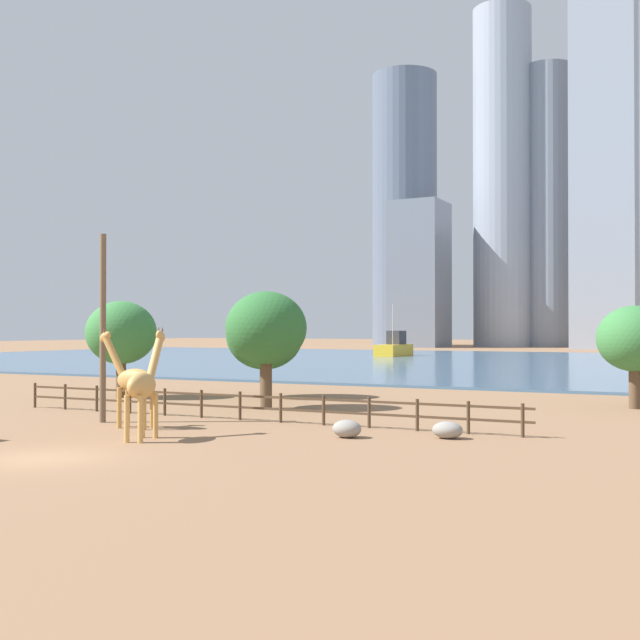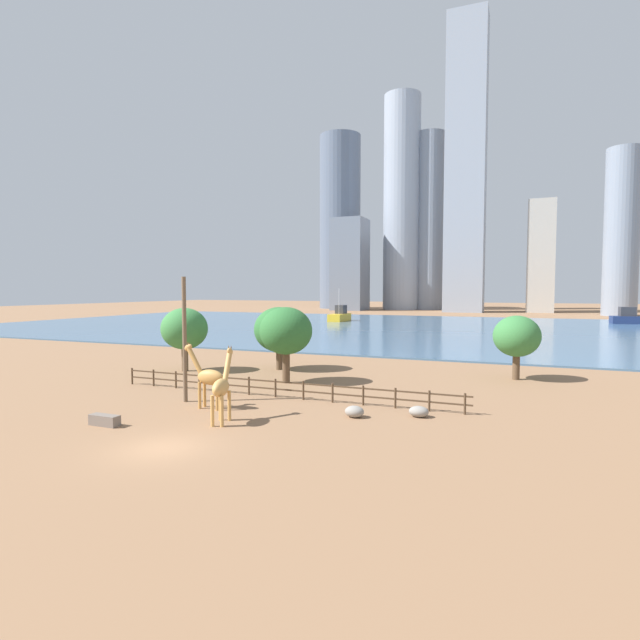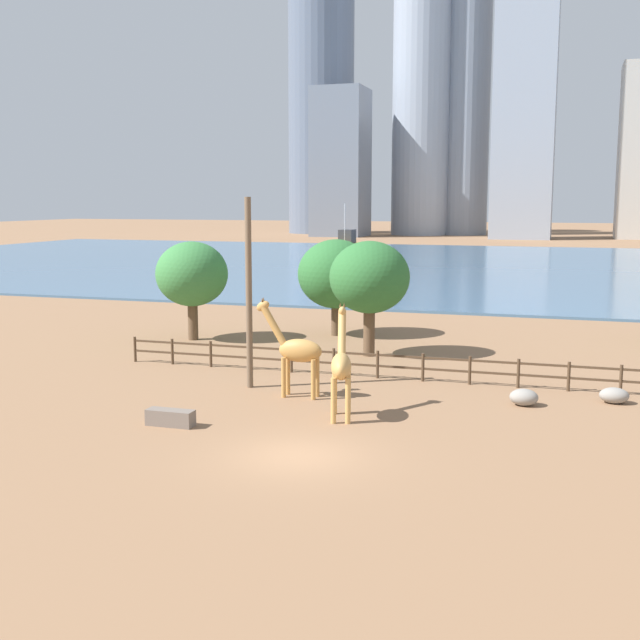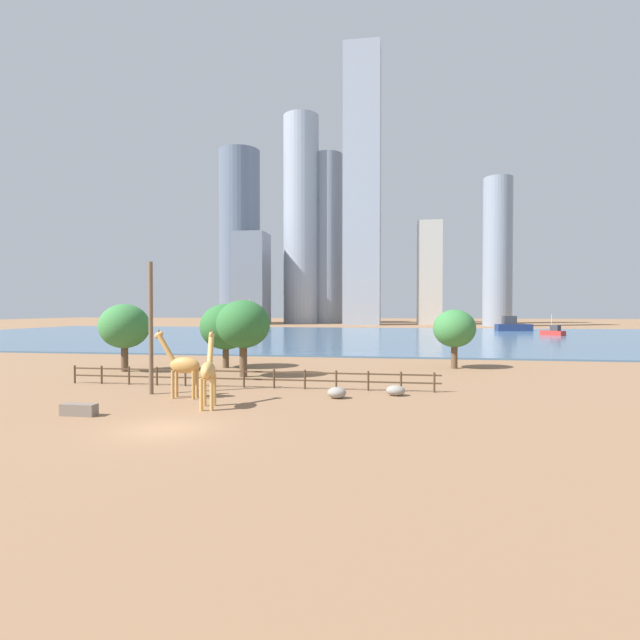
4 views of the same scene
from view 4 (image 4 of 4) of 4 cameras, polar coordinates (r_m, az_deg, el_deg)
The scene contains 23 objects.
ground_plane at distance 101.54m, azimuth 3.25°, elevation -1.81°, with size 400.00×400.00×0.00m, color #8C6647.
harbor_water at distance 98.55m, azimuth 3.07°, elevation -1.84°, with size 180.00×86.00×0.20m, color #476B8C.
giraffe_tall at distance 31.38m, azimuth -15.49°, elevation -4.98°, with size 2.97×0.76×4.19m.
giraffe_companion at distance 27.98m, azimuth -12.64°, elevation -5.65°, with size 1.30×3.09×4.24m.
utility_pole at distance 33.25m, azimuth -18.77°, elevation -0.88°, with size 0.28×0.28×8.38m, color brown.
boulder_near_fence at distance 30.40m, azimuth 1.93°, elevation -8.30°, with size 1.15×0.91×0.68m, color gray.
boulder_by_pole at distance 31.64m, azimuth 8.64°, elevation -7.97°, with size 1.18×0.87×0.65m, color gray.
feeding_trough at distance 28.32m, azimuth -25.84°, elevation -9.22°, with size 1.80×0.60×0.60m, color #72665B.
enclosure_fence at distance 34.79m, azimuth -8.51°, elevation -6.41°, with size 26.12×0.14×1.30m.
tree_left_large at distance 40.00m, azimuth -8.77°, elevation -0.51°, with size 4.25×4.25×6.12m.
tree_center_broad at distance 46.55m, azimuth -10.73°, elevation -0.78°, with size 4.67×4.67×5.89m.
tree_right_tall at distance 46.85m, azimuth 15.11°, elevation -0.97°, with size 3.82×3.82×5.36m.
tree_left_small at distance 46.15m, azimuth -21.45°, elevation -0.69°, with size 4.24×4.24×5.84m.
boat_ferry at distance 116.15m, azimuth -7.95°, elevation -0.72°, with size 3.10×8.39×7.53m.
boat_sailboat at distance 109.39m, azimuth 25.10°, elevation -1.23°, with size 4.30×4.67×4.21m.
boat_tug at distance 127.87m, azimuth 21.16°, elevation -0.63°, with size 8.51×3.96×3.61m.
skyline_tower_needle at distance 169.58m, azimuth 19.63°, elevation 7.30°, with size 9.11×9.11×47.07m, color gray.
skyline_block_central at distance 193.10m, azimuth -2.17°, elevation 11.31°, with size 13.42×13.42×78.41m, color #939EAD.
skyline_tower_glass at distance 182.53m, azimuth -7.85°, elevation 4.70°, with size 11.46×12.04×32.95m, color slate.
skyline_block_left at distance 182.42m, azimuth 12.38°, elevation 5.22°, with size 8.37×11.16×36.37m, color #B7B2A8.
skyline_block_right at distance 202.06m, azimuth -9.17°, elevation 9.32°, with size 16.10×16.10×67.79m, color slate.
skyline_tower_short at distance 194.13m, azimuth 0.88°, elevation 9.22°, with size 11.40×11.40×64.71m, color gray.
skyline_block_wide at distance 178.76m, azimuth 4.84°, elevation 15.01°, with size 12.54×9.37×95.97m, color #939EAD.
Camera 4 is at (10.36, -20.86, 5.37)m, focal length 28.00 mm.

